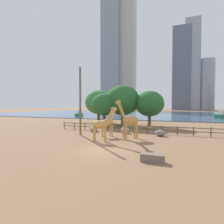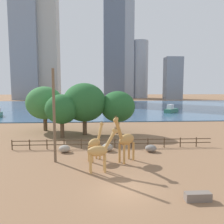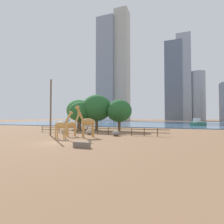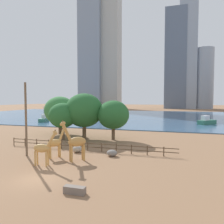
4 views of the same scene
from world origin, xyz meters
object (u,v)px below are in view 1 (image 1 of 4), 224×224
at_px(boulder_near_fence, 94,129).
at_px(giraffe_tall, 108,122).
at_px(utility_pole, 80,101).
at_px(boat_ferry, 223,115).
at_px(feeding_trough, 152,158).
at_px(boulder_by_pole, 125,130).
at_px(tree_right_tall, 123,100).
at_px(giraffe_companion, 101,125).
at_px(boulder_small, 160,133).
at_px(tree_left_small, 104,104).
at_px(giraffe_young, 129,120).
at_px(tree_left_large, 99,102).
at_px(boat_sailboat, 114,109).
at_px(boat_tug, 79,114).
at_px(tree_center_broad, 150,104).

bearing_deg(boulder_near_fence, giraffe_tall, -39.62).
relative_size(utility_pole, boulder_near_fence, 7.10).
bearing_deg(boat_ferry, feeding_trough, -153.55).
relative_size(boulder_by_pole, tree_right_tall, 0.16).
xyz_separation_m(giraffe_companion, boulder_small, (6.36, 6.21, -1.59)).
bearing_deg(tree_left_small, giraffe_companion, -68.48).
bearing_deg(giraffe_young, boat_ferry, -157.91).
xyz_separation_m(giraffe_young, boulder_by_pole, (-1.78, 4.11, -1.94)).
relative_size(giraffe_tall, boulder_near_fence, 3.04).
xyz_separation_m(feeding_trough, tree_left_large, (-16.77, 26.64, 4.84)).
distance_m(tree_left_large, boat_sailboat, 88.59).
height_order(giraffe_young, boulder_small, giraffe_young).
height_order(feeding_trough, boat_tug, boat_tug).
height_order(utility_pole, tree_center_broad, utility_pole).
relative_size(utility_pole, tree_left_small, 1.43).
bearing_deg(tree_left_small, giraffe_tall, -64.63).
bearing_deg(boulder_by_pole, tree_right_tall, 108.68).
distance_m(giraffe_tall, tree_center_broad, 14.76).
bearing_deg(utility_pole, tree_right_tall, 80.72).
height_order(boulder_by_pole, tree_center_broad, tree_center_broad).
bearing_deg(boat_ferry, boulder_near_fence, -170.23).
xyz_separation_m(boulder_by_pole, boat_sailboat, (-36.70, 98.81, 0.97)).
height_order(utility_pole, boat_ferry, utility_pole).
distance_m(giraffe_young, boat_sailboat, 109.88).
distance_m(giraffe_tall, boulder_small, 7.50).
height_order(boat_sailboat, boat_tug, boat_tug).
xyz_separation_m(giraffe_tall, tree_right_tall, (-1.98, 13.51, 3.50)).
height_order(giraffe_companion, feeding_trough, giraffe_companion).
bearing_deg(tree_right_tall, boulder_near_fence, -100.08).
xyz_separation_m(tree_left_large, boat_ferry, (32.81, 26.82, -4.04)).
bearing_deg(boulder_by_pole, tree_left_small, 130.44).
height_order(boulder_near_fence, tree_right_tall, tree_right_tall).
relative_size(giraffe_companion, boulder_near_fence, 3.06).
height_order(feeding_trough, tree_left_small, tree_left_small).
bearing_deg(tree_center_broad, boulder_near_fence, -124.56).
relative_size(giraffe_young, tree_left_small, 0.75).
distance_m(feeding_trough, boat_ferry, 55.82).
height_order(giraffe_young, tree_right_tall, tree_right_tall).
xyz_separation_m(boulder_by_pole, tree_left_large, (-10.96, 14.12, 4.66)).
bearing_deg(boulder_near_fence, giraffe_companion, -57.14).
relative_size(boulder_small, boat_sailboat, 0.17).
distance_m(giraffe_companion, tree_left_large, 23.40).
bearing_deg(tree_center_broad, boat_sailboat, 113.82).
distance_m(giraffe_tall, boat_ferry, 50.07).
bearing_deg(boat_tug, boat_ferry, 80.95).
height_order(giraffe_companion, tree_right_tall, tree_right_tall).
xyz_separation_m(giraffe_companion, tree_center_broad, (3.22, 17.48, 2.67)).
relative_size(boulder_near_fence, boat_ferry, 0.24).
xyz_separation_m(giraffe_young, boulder_near_fence, (-7.04, 3.90, -1.97)).
bearing_deg(giraffe_young, boulder_near_fence, -72.85).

